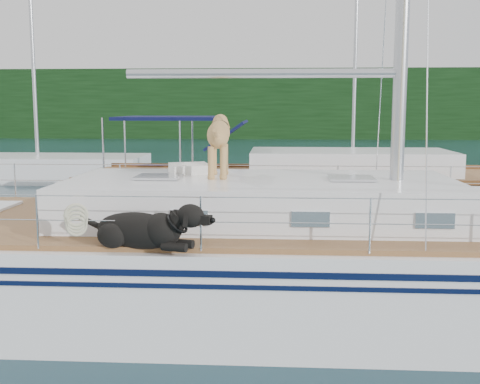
{
  "coord_description": "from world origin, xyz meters",
  "views": [
    {
      "loc": [
        1.02,
        -8.05,
        2.78
      ],
      "look_at": [
        0.5,
        0.2,
        1.6
      ],
      "focal_mm": 45.0,
      "sensor_mm": 36.0,
      "label": 1
    }
  ],
  "objects": [
    {
      "name": "bg_boat_west",
      "position": [
        -8.0,
        14.0,
        0.45
      ],
      "size": [
        8.0,
        3.0,
        11.65
      ],
      "color": "white",
      "rests_on": "ground"
    },
    {
      "name": "shore_bank",
      "position": [
        0.0,
        46.2,
        0.6
      ],
      "size": [
        92.0,
        1.0,
        1.2
      ],
      "primitive_type": "cube",
      "color": "#595147",
      "rests_on": "ground"
    },
    {
      "name": "tree_line",
      "position": [
        0.0,
        45.0,
        3.0
      ],
      "size": [
        90.0,
        3.0,
        6.0
      ],
      "primitive_type": "cube",
      "color": "black",
      "rests_on": "ground"
    },
    {
      "name": "ground",
      "position": [
        0.0,
        0.0,
        0.0
      ],
      "size": [
        120.0,
        120.0,
        0.0
      ],
      "primitive_type": "plane",
      "color": "black",
      "rests_on": "ground"
    },
    {
      "name": "bg_boat_center",
      "position": [
        4.0,
        16.0,
        0.45
      ],
      "size": [
        7.2,
        3.0,
        11.65
      ],
      "color": "white",
      "rests_on": "ground"
    },
    {
      "name": "neighbor_sailboat",
      "position": [
        1.69,
        6.63,
        0.63
      ],
      "size": [
        11.0,
        3.5,
        13.3
      ],
      "color": "white",
      "rests_on": "ground"
    },
    {
      "name": "main_sailboat",
      "position": [
        0.09,
        -0.0,
        0.68
      ],
      "size": [
        12.0,
        3.98,
        14.01
      ],
      "color": "white",
      "rests_on": "ground"
    }
  ]
}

